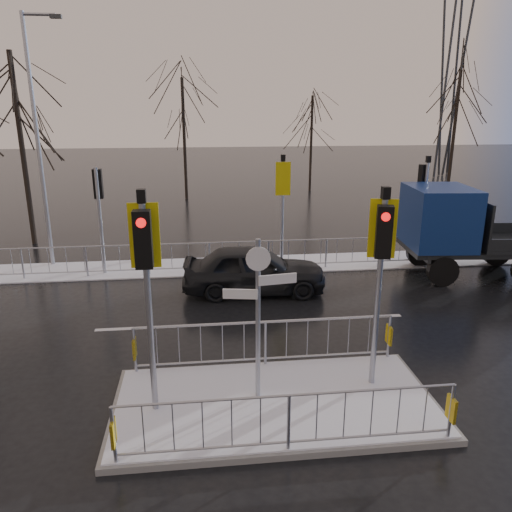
{
  "coord_description": "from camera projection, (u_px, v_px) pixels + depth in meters",
  "views": [
    {
      "loc": [
        -1.3,
        -8.03,
        5.44
      ],
      "look_at": [
        0.09,
        3.84,
        1.8
      ],
      "focal_mm": 35.0,
      "sensor_mm": 36.0,
      "label": 1
    }
  ],
  "objects": [
    {
      "name": "ground",
      "position": [
        275.0,
        407.0,
        9.36
      ],
      "size": [
        120.0,
        120.0,
        0.0
      ],
      "primitive_type": "plane",
      "color": "black",
      "rests_on": "ground"
    },
    {
      "name": "snow_verge",
      "position": [
        238.0,
        265.0,
        17.52
      ],
      "size": [
        30.0,
        2.0,
        0.04
      ],
      "primitive_type": "cube",
      "color": "white",
      "rests_on": "ground"
    },
    {
      "name": "lane_markings",
      "position": [
        278.0,
        417.0,
        9.04
      ],
      "size": [
        8.0,
        11.38,
        0.01
      ],
      "color": "silver",
      "rests_on": "ground"
    },
    {
      "name": "traffic_island",
      "position": [
        275.0,
        388.0,
        9.25
      ],
      "size": [
        6.0,
        3.04,
        4.15
      ],
      "color": "slate",
      "rests_on": "ground"
    },
    {
      "name": "far_kerb_fixtures",
      "position": [
        247.0,
        241.0,
        16.78
      ],
      "size": [
        18.0,
        0.65,
        3.83
      ],
      "color": "#989CA6",
      "rests_on": "ground"
    },
    {
      "name": "car_far_lane",
      "position": [
        254.0,
        269.0,
        14.88
      ],
      "size": [
        4.33,
        1.93,
        1.45
      ],
      "primitive_type": "imported",
      "rotation": [
        0.0,
        0.0,
        1.52
      ],
      "color": "black",
      "rests_on": "ground"
    },
    {
      "name": "flatbed_truck",
      "position": [
        465.0,
        229.0,
        16.17
      ],
      "size": [
        6.52,
        2.87,
        2.94
      ],
      "color": "black",
      "rests_on": "ground"
    },
    {
      "name": "tree_near_b",
      "position": [
        17.0,
        113.0,
        18.85
      ],
      "size": [
        4.0,
        4.0,
        7.55
      ],
      "color": "black",
      "rests_on": "ground"
    },
    {
      "name": "tree_far_a",
      "position": [
        183.0,
        116.0,
        28.64
      ],
      "size": [
        3.75,
        3.75,
        7.08
      ],
      "color": "black",
      "rests_on": "ground"
    },
    {
      "name": "tree_far_b",
      "position": [
        312.0,
        125.0,
        31.61
      ],
      "size": [
        3.25,
        3.25,
        6.14
      ],
      "color": "black",
      "rests_on": "ground"
    },
    {
      "name": "tree_far_c",
      "position": [
        457.0,
        110.0,
        29.36
      ],
      "size": [
        4.0,
        4.0,
        7.55
      ],
      "color": "black",
      "rests_on": "ground"
    },
    {
      "name": "street_lamp_left",
      "position": [
        39.0,
        135.0,
        16.36
      ],
      "size": [
        1.25,
        0.18,
        8.2
      ],
      "color": "#989CA6",
      "rests_on": "ground"
    },
    {
      "name": "pylon_wires",
      "position": [
        442.0,
        25.0,
        36.52
      ],
      "size": [
        70.0,
        2.38,
        19.97
      ],
      "color": "#2D3033",
      "rests_on": "ground"
    }
  ]
}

